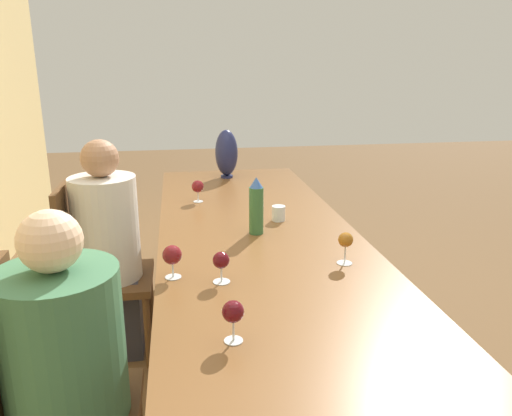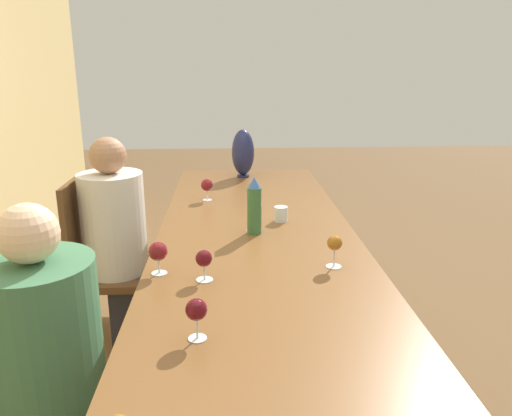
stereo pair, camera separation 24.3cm
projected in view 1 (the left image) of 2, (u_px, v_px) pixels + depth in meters
ground_plane at (262, 386)px, 2.49m from camera, size 14.00×14.00×0.00m
dining_table at (263, 254)px, 2.29m from camera, size 3.09×0.94×0.77m
water_bottle at (256, 206)px, 2.34m from camera, size 0.07×0.07×0.27m
water_tumbler at (279, 213)px, 2.56m from camera, size 0.07×0.07×0.08m
vase at (226, 153)px, 3.46m from camera, size 0.16×0.16×0.33m
wine_glass_1 at (198, 187)px, 2.88m from camera, size 0.07×0.07×0.13m
wine_glass_2 at (346, 241)px, 2.00m from camera, size 0.06×0.06×0.13m
wine_glass_3 at (233, 313)px, 1.44m from camera, size 0.07×0.07×0.13m
wine_glass_4 at (172, 256)px, 1.87m from camera, size 0.07×0.07×0.13m
wine_glass_5 at (221, 261)px, 1.83m from camera, size 0.06×0.06×0.12m
chair_near at (45, 401)px, 1.61m from camera, size 0.44×0.44×0.96m
chair_far at (95, 268)px, 2.64m from camera, size 0.44×0.44×0.96m
person_near at (72, 371)px, 1.60m from camera, size 0.38×0.38×1.15m
person_far at (110, 244)px, 2.62m from camera, size 0.34×0.34×1.19m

